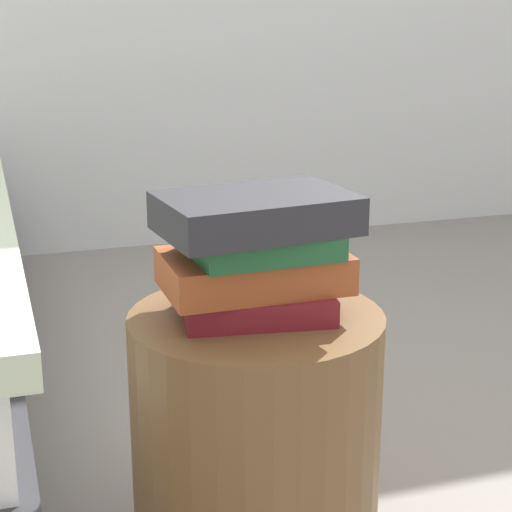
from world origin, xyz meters
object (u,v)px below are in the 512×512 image
object	(u,v)px
book_rust	(252,271)
book_maroon	(254,303)
book_forest	(261,242)
book_charcoal	(256,212)
side_table	(256,436)

from	to	relation	value
book_rust	book_maroon	bearing A→B (deg)	-94.54
book_rust	book_forest	bearing A→B (deg)	-41.93
book_maroon	book_forest	world-z (taller)	book_forest
book_maroon	book_charcoal	size ratio (longest dim) A/B	0.80
book_rust	book_forest	xyz separation A→B (m)	(0.01, -0.01, 0.05)
book_forest	book_charcoal	xyz separation A→B (m)	(-0.01, 0.00, 0.05)
book_forest	book_charcoal	distance (m)	0.05
book_maroon	book_rust	size ratio (longest dim) A/B	0.82
book_maroon	book_rust	distance (m)	0.05
book_rust	book_forest	size ratio (longest dim) A/B	1.29
book_charcoal	book_rust	bearing A→B (deg)	118.95
book_maroon	book_charcoal	xyz separation A→B (m)	(0.01, 0.00, 0.15)
side_table	book_forest	bearing A→B (deg)	9.15
book_maroon	book_rust	bearing A→B (deg)	94.63
book_maroon	book_rust	world-z (taller)	book_rust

